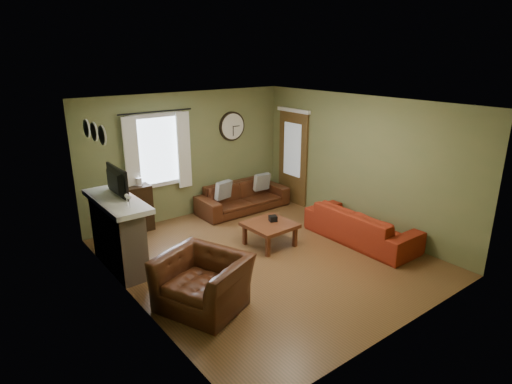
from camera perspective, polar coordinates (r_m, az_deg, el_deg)
floor at (r=7.42m, az=1.28°, el=-8.65°), size 4.60×5.20×0.00m
ceiling at (r=6.67m, az=1.44°, el=11.73°), size 4.60×5.20×0.00m
wall_left at (r=5.85m, az=-16.52°, el=-3.11°), size 0.00×5.20×2.60m
wall_right at (r=8.51m, az=13.54°, el=3.74°), size 0.00×5.20×2.60m
wall_back at (r=9.04m, az=-9.06°, el=4.85°), size 4.60×0.00×2.60m
wall_front at (r=5.29m, az=19.35°, el=-5.69°), size 4.60×0.00×2.60m
fireplace at (r=7.20m, az=-17.90°, el=-5.63°), size 0.40×1.40×1.10m
firebox at (r=7.36m, az=-16.32°, el=-7.09°), size 0.04×0.60×0.55m
mantel at (r=7.00m, az=-18.14°, el=-1.15°), size 0.58×1.60×0.08m
tv at (r=7.08m, az=-18.57°, el=0.84°), size 0.08×0.60×0.35m
tv_screen at (r=7.09m, az=-18.01°, el=1.39°), size 0.02×0.62×0.36m
medallion_left at (r=6.34m, az=-19.81°, el=7.13°), size 0.28×0.28×0.03m
medallion_mid at (r=6.67m, az=-20.77°, el=7.53°), size 0.28×0.28×0.03m
medallion_right at (r=7.00m, az=-21.64°, el=7.89°), size 0.28×0.28×0.03m
window_pane at (r=8.67m, az=-13.13°, el=5.40°), size 1.00×0.02×1.30m
curtain_rod at (r=8.45m, az=-13.21°, el=10.38°), size 0.03×0.03×1.50m
curtain_left at (r=8.39m, az=-16.22°, el=4.37°), size 0.28×0.04×1.55m
curtain_right at (r=8.83m, az=-9.59°, el=5.51°), size 0.28×0.04×1.55m
wall_clock at (r=9.46m, az=-3.15°, el=8.73°), size 0.64×0.06×0.64m
door at (r=9.78m, az=4.94°, el=4.52°), size 0.05×0.90×2.10m
bookshelf at (r=8.57m, az=-16.23°, el=-2.30°), size 0.77×0.33×0.91m
book at (r=8.47m, az=-16.04°, el=1.08°), size 0.27×0.28×0.02m
sofa_brown at (r=9.44m, az=-1.76°, el=-0.66°), size 2.07×0.81×0.60m
pillow_left at (r=9.67m, az=0.78°, el=1.35°), size 0.38×0.13×0.38m
pillow_right at (r=9.13m, az=-4.36°, el=0.27°), size 0.40×0.18×0.39m
sofa_red at (r=8.12m, az=13.83°, el=-4.32°), size 0.84×2.14×0.63m
armchair at (r=5.99m, az=-7.07°, el=-11.81°), size 1.36×1.43×0.74m
coffee_table at (r=7.76m, az=1.84°, el=-5.65°), size 0.83×0.83×0.43m
tissue_box at (r=7.78m, az=2.27°, el=-4.09°), size 0.17×0.17×0.10m
wine_glass_a at (r=6.50m, az=-16.51°, el=-1.22°), size 0.07×0.07×0.19m
wine_glass_b at (r=6.59m, az=-16.84°, el=-1.01°), size 0.06×0.06×0.18m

